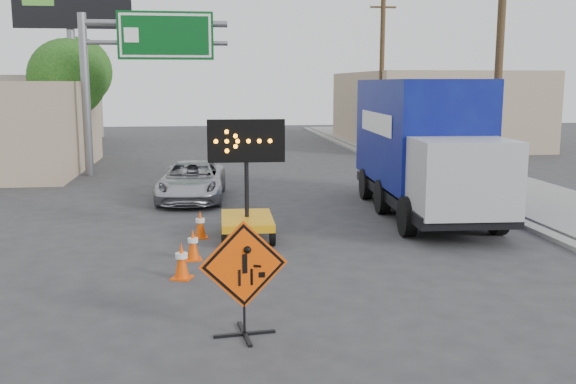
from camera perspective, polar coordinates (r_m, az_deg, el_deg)
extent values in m
plane|color=#2D2D30|center=(11.05, 1.31, -11.17)|extent=(100.00, 100.00, 0.00)
cube|color=gray|center=(26.97, 11.63, 1.22)|extent=(0.40, 60.00, 0.12)
cube|color=gray|center=(27.80, 16.12, 1.32)|extent=(4.00, 60.00, 0.15)
cube|color=tan|center=(42.80, 12.56, 7.26)|extent=(10.00, 14.00, 4.60)
cylinder|color=slate|center=(28.63, -17.53, 8.16)|extent=(0.36, 0.36, 6.80)
cylinder|color=slate|center=(28.38, -11.68, 14.47)|extent=(6.00, 0.28, 0.28)
cylinder|color=slate|center=(28.32, -11.63, 12.86)|extent=(6.00, 0.20, 0.20)
cube|color=#054314|center=(28.19, -10.83, 13.51)|extent=(4.00, 0.10, 2.00)
cube|color=silver|center=(28.12, -10.84, 13.52)|extent=(3.80, 0.01, 1.80)
cylinder|color=slate|center=(36.86, -18.57, 10.06)|extent=(0.44, 0.44, 9.00)
cylinder|color=#4C3720|center=(22.37, 18.23, 10.65)|extent=(0.26, 0.26, 9.00)
cylinder|color=#4C3720|center=(35.53, 8.33, 10.49)|extent=(0.26, 0.26, 9.00)
cube|color=#4C3720|center=(35.74, 8.46, 15.94)|extent=(1.40, 0.10, 0.10)
cylinder|color=#4C3720|center=(32.92, -18.76, 5.14)|extent=(0.28, 0.28, 3.25)
sphere|color=#154212|center=(32.84, -19.01, 9.58)|extent=(3.71, 3.71, 3.71)
cylinder|color=#4C3720|center=(40.94, -18.00, 6.20)|extent=(0.28, 0.28, 3.58)
sphere|color=#154212|center=(40.89, -18.21, 10.14)|extent=(4.10, 4.10, 4.10)
cube|color=black|center=(10.38, -3.88, -12.47)|extent=(0.99, 0.18, 0.04)
cube|color=black|center=(10.38, -3.88, -12.47)|extent=(0.18, 0.99, 0.04)
cylinder|color=black|center=(10.25, -3.91, -10.59)|extent=(0.04, 0.04, 0.77)
cube|color=#E74604|center=(10.01, -3.96, -6.46)|extent=(1.39, 0.19, 1.40)
cube|color=black|center=(10.01, -3.96, -6.46)|extent=(1.30, 0.15, 1.30)
cube|color=orange|center=(16.34, -3.67, -2.54)|extent=(1.34, 2.17, 0.19)
cylinder|color=black|center=(16.12, -3.71, 1.73)|extent=(0.11, 0.11, 2.35)
cube|color=black|center=(16.03, -3.75, 4.57)|extent=(1.93, 0.16, 1.07)
imported|color=#ABADB2|center=(22.00, -8.55, 0.97)|extent=(2.46, 4.78, 1.29)
cube|color=black|center=(19.75, 11.93, -0.17)|extent=(2.97, 8.51, 0.31)
cube|color=#080A63|center=(20.31, 11.33, 5.34)|extent=(2.97, 6.63, 3.14)
cube|color=#9EA0A5|center=(16.51, 15.89, 1.27)|extent=(2.51, 2.01, 1.89)
cube|color=#E74604|center=(13.34, -9.40, -7.53)|extent=(0.50, 0.50, 0.03)
cone|color=#E74604|center=(13.23, -9.44, -5.95)|extent=(0.30, 0.30, 0.73)
cylinder|color=silver|center=(13.21, -9.45, -5.59)|extent=(0.25, 0.25, 0.11)
cube|color=#E74604|center=(14.66, -8.41, -5.93)|extent=(0.40, 0.40, 0.03)
cone|color=#E74604|center=(14.57, -8.44, -4.57)|extent=(0.28, 0.28, 0.69)
cylinder|color=silver|center=(14.55, -8.45, -4.26)|extent=(0.23, 0.23, 0.10)
cube|color=#E74604|center=(16.68, -7.78, -4.00)|extent=(0.42, 0.42, 0.03)
cone|color=#E74604|center=(16.59, -7.81, -2.80)|extent=(0.28, 0.28, 0.69)
cylinder|color=silver|center=(16.58, -7.82, -2.53)|extent=(0.23, 0.23, 0.10)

